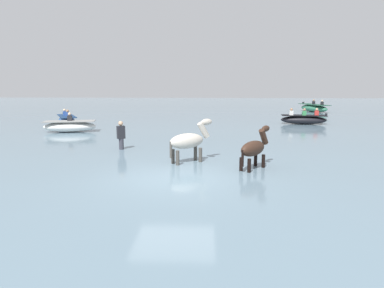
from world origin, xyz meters
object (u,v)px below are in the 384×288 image
at_px(boat_distant_east, 67,120).
at_px(boat_far_offshore, 314,108).
at_px(person_spectator_far, 121,139).
at_px(horse_lead_pinto, 189,142).
at_px(boat_near_port, 304,119).
at_px(horse_trailing_dark_bay, 254,150).
at_px(boat_distant_west, 70,126).

relative_size(boat_distant_east, boat_far_offshore, 0.84).
bearing_deg(person_spectator_far, horse_lead_pinto, -37.86).
height_order(horse_lead_pinto, boat_near_port, horse_lead_pinto).
bearing_deg(horse_trailing_dark_bay, boat_near_port, 68.69).
height_order(boat_distant_west, boat_far_offshore, boat_far_offshore).
xyz_separation_m(boat_distant_west, boat_far_offshore, (18.27, 14.96, 0.04)).
relative_size(horse_lead_pinto, boat_far_offshore, 0.49).
relative_size(horse_trailing_dark_bay, boat_distant_west, 0.58).
xyz_separation_m(boat_distant_east, boat_near_port, (16.17, 0.93, 0.02)).
xyz_separation_m(horse_lead_pinto, boat_far_offshore, (10.97, 22.48, -0.37)).
bearing_deg(boat_far_offshore, boat_distant_east, -150.30).
relative_size(boat_distant_east, boat_near_port, 1.06).
distance_m(horse_trailing_dark_bay, boat_distant_east, 16.36).
bearing_deg(horse_lead_pinto, boat_distant_west, 134.16).
relative_size(horse_trailing_dark_bay, boat_near_port, 0.57).
relative_size(boat_near_port, person_spectator_far, 1.93).
distance_m(horse_lead_pinto, boat_distant_east, 14.27).
distance_m(horse_lead_pinto, horse_trailing_dark_bay, 2.37).
bearing_deg(boat_distant_west, boat_distant_east, 114.39).
bearing_deg(boat_near_port, person_spectator_far, -136.55).
relative_size(horse_trailing_dark_bay, person_spectator_far, 1.10).
relative_size(boat_distant_west, boat_near_port, 0.99).
bearing_deg(boat_far_offshore, boat_distant_west, -140.68).
bearing_deg(horse_lead_pinto, boat_distant_east, 128.77).
xyz_separation_m(horse_trailing_dark_bay, boat_distant_west, (-9.50, 8.37, -0.33)).
bearing_deg(person_spectator_far, boat_distant_west, 129.63).
bearing_deg(horse_trailing_dark_bay, horse_lead_pinto, 158.87).
relative_size(horse_trailing_dark_bay, boat_distant_east, 0.54).
xyz_separation_m(horse_trailing_dark_bay, boat_far_offshore, (8.77, 23.33, -0.28)).
bearing_deg(boat_distant_east, person_spectator_far, -56.01).
bearing_deg(person_spectator_far, boat_far_offshore, 55.22).
distance_m(boat_distant_east, boat_near_port, 16.20).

